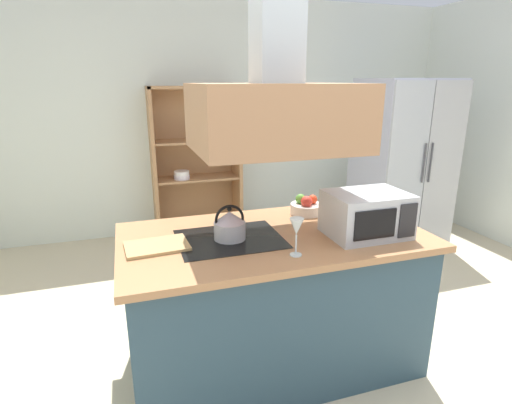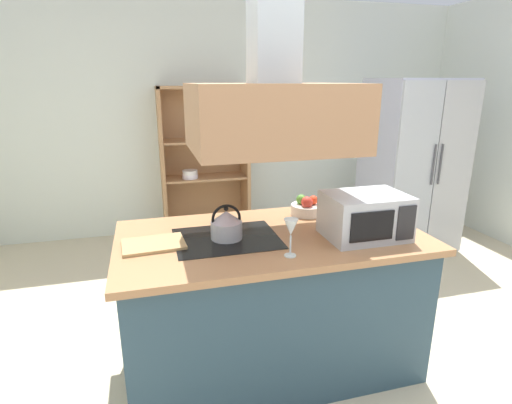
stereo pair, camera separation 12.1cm
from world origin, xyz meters
name	(u,v)px [view 1 (the left image)]	position (x,y,z in m)	size (l,w,h in m)	color
ground_plane	(325,380)	(0.00, 0.00, 0.00)	(7.80, 7.80, 0.00)	beige
wall_back	(215,118)	(0.00, 3.00, 1.35)	(6.00, 0.12, 2.70)	silver
kitchen_island	(273,300)	(-0.25, 0.28, 0.45)	(1.82, 0.98, 0.90)	#2D4756
range_hood	(276,94)	(-0.25, 0.28, 1.71)	(0.90, 0.70, 1.29)	#AF7C54
refrigerator	(402,164)	(1.81, 1.79, 0.90)	(0.90, 0.78, 1.81)	#B0B4C9
dish_cabinet	(196,171)	(-0.29, 2.78, 0.76)	(1.01, 0.40, 1.73)	#AE7B4F
kettle	(230,225)	(-0.52, 0.28, 0.99)	(0.18, 0.18, 0.21)	#B8B7BC
cutting_board	(157,246)	(-0.94, 0.28, 0.91)	(0.34, 0.24, 0.02)	tan
microwave	(367,214)	(0.27, 0.10, 1.03)	(0.46, 0.35, 0.26)	#B7BABF
wine_glass_on_counter	(297,228)	(-0.25, -0.05, 1.05)	(0.08, 0.08, 0.21)	silver
fruit_bowl	(306,207)	(0.10, 0.57, 0.95)	(0.22, 0.22, 0.14)	silver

